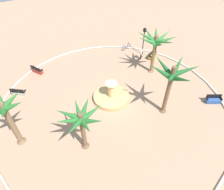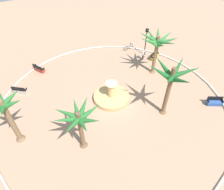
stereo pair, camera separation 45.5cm
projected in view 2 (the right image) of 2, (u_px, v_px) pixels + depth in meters
The scene contains 14 objects.
ground_plane at pixel (112, 103), 20.97m from camera, with size 80.00×80.00×0.00m, color tan.
plaza_curb at pixel (112, 102), 20.90m from camera, with size 23.89×23.89×0.20m, color silver.
fountain at pixel (111, 96), 21.25m from camera, with size 3.91×3.91×2.22m.
palm_tree_near_fountain at pixel (5, 111), 15.09m from camera, with size 3.35×3.20×5.15m.
palm_tree_by_curb at pixel (79, 120), 14.79m from camera, with size 3.81×3.91×4.50m.
palm_tree_mid_plaza at pixel (172, 78), 17.02m from camera, with size 4.55×4.26×5.78m.
palm_tree_far_side at pixel (157, 43), 22.20m from camera, with size 4.62×4.57×5.20m.
bench_east at pixel (154, 57), 27.01m from camera, with size 1.22×1.64×1.00m.
bench_north at pixel (20, 91), 21.88m from camera, with size 1.34×1.59×1.00m.
bench_southeast at pixel (39, 69), 24.87m from camera, with size 1.62×1.27×1.00m.
bench_southwest at pixel (214, 102), 20.56m from camera, with size 1.19×1.65×1.00m.
lamppost at pixel (146, 39), 26.52m from camera, with size 0.32×0.32×3.96m.
bicycle_red_frame at pixel (129, 47), 28.79m from camera, with size 0.47×1.70×0.94m.
person_cyclist_helmet at pixel (143, 54), 26.52m from camera, with size 0.36×0.45×1.61m.
Camera 2 is at (-13.07, 6.57, 15.05)m, focal length 31.28 mm.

